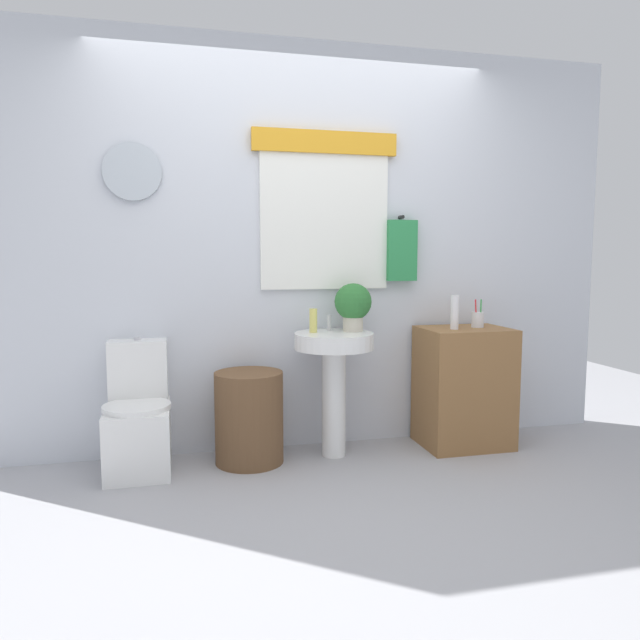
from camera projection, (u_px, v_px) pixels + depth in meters
name	position (u px, v px, depth m)	size (l,w,h in m)	color
ground_plane	(343.00, 515.00, 2.87)	(8.00, 8.00, 0.00)	#A3A3A8
back_wall	(296.00, 247.00, 3.84)	(4.40, 0.18, 2.60)	silver
toilet	(138.00, 421.00, 3.46)	(0.38, 0.51, 0.77)	white
laundry_hamper	(249.00, 417.00, 3.58)	(0.41, 0.41, 0.56)	brown
pedestal_sink	(334.00, 365.00, 3.67)	(0.49, 0.49, 0.78)	white
faucet	(329.00, 323.00, 3.76)	(0.03, 0.03, 0.10)	silver
wooden_cabinet	(464.00, 387.00, 3.90)	(0.56, 0.44, 0.78)	olive
soap_bottle	(313.00, 321.00, 3.66)	(0.05, 0.05, 0.15)	#DBD166
potted_plant	(353.00, 304.00, 3.72)	(0.23, 0.23, 0.30)	beige
lotion_bottle	(455.00, 312.00, 3.78)	(0.05, 0.05, 0.22)	white
toothbrush_cup	(478.00, 319.00, 3.89)	(0.08, 0.08, 0.19)	silver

